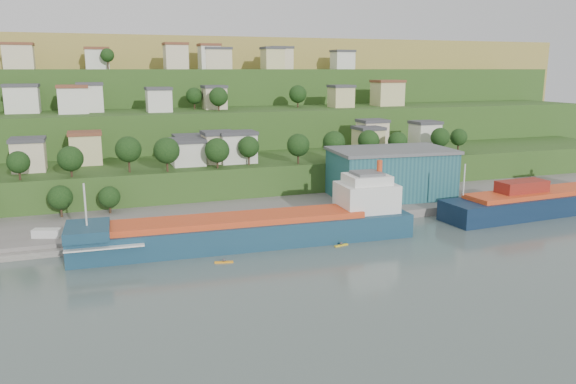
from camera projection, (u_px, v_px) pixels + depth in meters
name	position (u px, v px, depth m)	size (l,w,h in m)	color
ground	(311.00, 251.00, 110.51)	(500.00, 500.00, 0.00)	#485852
quay	(343.00, 210.00, 142.83)	(220.00, 26.00, 4.00)	slate
pebble_beach	(17.00, 247.00, 112.69)	(40.00, 18.00, 2.40)	slate
hillside	(178.00, 145.00, 265.67)	(360.00, 211.08, 96.00)	#284719
cargo_ship_near	(259.00, 230.00, 114.79)	(69.75, 14.19, 17.81)	#14354C
cargo_ship_far	(562.00, 200.00, 141.05)	(63.93, 13.98, 17.24)	#0B1C32
warehouse	(391.00, 173.00, 147.21)	(32.54, 21.63, 12.80)	#1D4D58
caravan	(47.00, 235.00, 112.70)	(5.34, 2.23, 2.49)	silver
dinghy	(56.00, 237.00, 114.03)	(4.09, 1.53, 0.82)	silver
kayak_orange	(224.00, 261.00, 103.71)	(3.49, 1.33, 0.86)	orange
kayak_yellow	(341.00, 245.00, 113.71)	(3.19, 1.16, 0.79)	yellow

